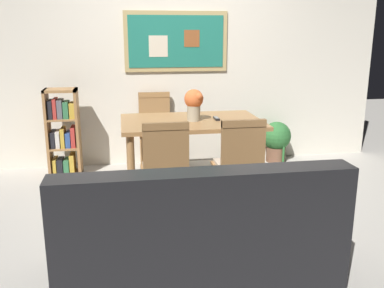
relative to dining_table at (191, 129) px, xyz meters
name	(u,v)px	position (x,y,z in m)	size (l,w,h in m)	color
ground_plane	(197,210)	(-0.04, -0.58, -0.65)	(12.00, 12.00, 0.00)	#B7B2A8
wall_back_with_painting	(174,58)	(-0.04, 1.05, 0.66)	(5.20, 0.14, 2.60)	silver
dining_table	(191,129)	(0.00, 0.00, 0.00)	(1.43, 0.93, 0.74)	#9E7042
dining_chair_far_left	(155,124)	(-0.31, 0.82, -0.11)	(0.40, 0.41, 0.91)	#9E7042
dining_chair_near_left	(165,163)	(-0.36, -0.78, -0.11)	(0.40, 0.41, 0.91)	#9E7042
dining_chair_near_right	(240,159)	(0.30, -0.78, -0.11)	(0.40, 0.41, 0.91)	#9E7042
leather_couch	(197,235)	(-0.24, -1.70, -0.33)	(1.80, 0.84, 0.84)	black
bookshelf	(63,134)	(-1.37, 0.67, -0.16)	(0.36, 0.28, 1.01)	#9E7042
potted_ivy	(276,140)	(1.23, 0.79, -0.36)	(0.36, 0.36, 0.60)	brown
flower_vase	(194,102)	(0.02, -0.04, 0.28)	(0.20, 0.20, 0.32)	tan
tv_remote	(216,118)	(0.26, -0.01, 0.11)	(0.05, 0.16, 0.02)	black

